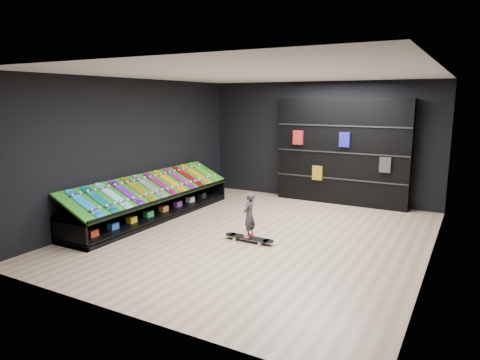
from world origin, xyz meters
The scene contains 23 objects.
floor centered at (0.00, 0.00, 0.00)m, with size 6.00×7.00×0.01m, color tan.
ceiling centered at (0.00, 0.00, 3.00)m, with size 6.00×7.00×0.01m, color white.
wall_back centered at (0.00, 3.50, 1.50)m, with size 6.00×0.02×3.00m, color black.
wall_front centered at (0.00, -3.50, 1.50)m, with size 6.00×0.02×3.00m, color black.
wall_left centered at (-3.00, 0.00, 1.50)m, with size 0.02×7.00×3.00m, color black.
wall_right centered at (3.00, 0.00, 1.50)m, with size 0.02×7.00×3.00m, color black.
display_rack centered at (-2.55, 0.00, 0.25)m, with size 0.90×4.50×0.50m, color black, non-canonical shape.
turf_ramp centered at (-2.50, 0.00, 0.71)m, with size 1.00×4.50×0.04m, color #175D0E.
back_shelving centered at (0.63, 3.32, 1.29)m, with size 3.22×0.38×2.58m, color black.
floor_skateboard centered at (0.03, -0.40, 0.05)m, with size 0.98×0.22×0.09m, color black, non-canonical shape.
child centered at (0.03, -0.40, 0.34)m, with size 0.19×0.13×0.50m, color black.
display_board_0 centered at (-2.49, -1.90, 0.74)m, with size 0.98×0.22×0.09m, color blue, non-canonical shape.
display_board_1 centered at (-2.49, -1.55, 0.74)m, with size 0.98×0.22×0.09m, color #0C8C99, non-canonical shape.
display_board_2 centered at (-2.49, -1.21, 0.74)m, with size 0.98×0.22×0.09m, color #0CB2E5, non-canonical shape.
display_board_3 centered at (-2.49, -0.86, 0.74)m, with size 0.98×0.22×0.09m, color purple, non-canonical shape.
display_board_4 centered at (-2.49, -0.52, 0.74)m, with size 0.98×0.22×0.09m, color yellow, non-canonical shape.
display_board_5 centered at (-2.49, -0.17, 0.74)m, with size 0.98×0.22×0.09m, color black, non-canonical shape.
display_board_6 centered at (-2.49, 0.17, 0.74)m, with size 0.98×0.22×0.09m, color #E5198C, non-canonical shape.
display_board_7 centered at (-2.49, 0.52, 0.74)m, with size 0.98×0.22×0.09m, color yellow, non-canonical shape.
display_board_8 centered at (-2.49, 0.86, 0.74)m, with size 0.98×0.22×0.09m, color #2626BF, non-canonical shape.
display_board_9 centered at (-2.49, 1.21, 0.74)m, with size 0.98×0.22×0.09m, color red, non-canonical shape.
display_board_10 centered at (-2.49, 1.55, 0.74)m, with size 0.98×0.22×0.09m, color orange, non-canonical shape.
display_board_11 centered at (-2.49, 1.90, 0.74)m, with size 0.98×0.22×0.09m, color green, non-canonical shape.
Camera 1 is at (3.51, -7.00, 2.57)m, focal length 32.00 mm.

